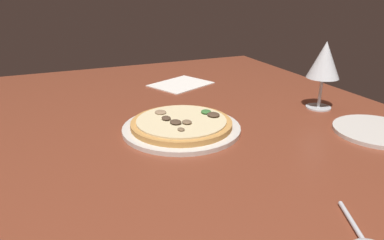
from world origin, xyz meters
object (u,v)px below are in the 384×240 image
wine_glass_far (324,62)px  paper_menu (181,84)px  pizza_main (182,125)px  side_plate (377,131)px  spoon (363,239)px

wine_glass_far → paper_menu: size_ratio=0.98×
pizza_main → paper_menu: size_ratio=1.48×
paper_menu → side_plate: bearing=0.8°
pizza_main → paper_menu: (-35.96, 13.85, -1.05)cm
paper_menu → spoon: bearing=-28.8°
side_plate → paper_menu: 60.12cm
side_plate → spoon: spoon is taller
pizza_main → paper_menu: bearing=158.9°
wine_glass_far → side_plate: 21.98cm
side_plate → spoon: bearing=-51.2°
side_plate → spoon: size_ratio=1.72×
paper_menu → spoon: spoon is taller
pizza_main → wine_glass_far: (-0.08, 39.27, 11.23)cm
wine_glass_far → spoon: 55.21cm
pizza_main → wine_glass_far: size_ratio=1.51×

